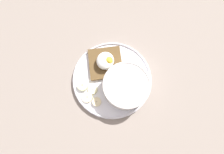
{
  "coord_description": "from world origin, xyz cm",
  "views": [
    {
      "loc": [
        -14.04,
        -2.17,
        56.32
      ],
      "look_at": [
        0.0,
        0.0,
        5.0
      ],
      "focal_mm": 28.0,
      "sensor_mm": 36.0,
      "label": 1
    }
  ],
  "objects_px": {
    "poached_egg": "(106,61)",
    "banana_slice_front": "(93,90)",
    "banana_slice_left": "(97,102)",
    "toast_slice": "(105,63)",
    "banana_slice_back": "(83,86)",
    "banana_slice_right": "(87,97)",
    "oatmeal_bowl": "(126,87)"
  },
  "relations": [
    {
      "from": "poached_egg",
      "to": "banana_slice_left",
      "type": "height_order",
      "value": "poached_egg"
    },
    {
      "from": "oatmeal_bowl",
      "to": "banana_slice_front",
      "type": "relative_size",
      "value": 3.38
    },
    {
      "from": "poached_egg",
      "to": "banana_slice_left",
      "type": "relative_size",
      "value": 1.83
    },
    {
      "from": "toast_slice",
      "to": "banana_slice_front",
      "type": "distance_m",
      "value": 0.09
    },
    {
      "from": "oatmeal_bowl",
      "to": "banana_slice_left",
      "type": "height_order",
      "value": "oatmeal_bowl"
    },
    {
      "from": "banana_slice_back",
      "to": "banana_slice_right",
      "type": "xyz_separation_m",
      "value": [
        -0.03,
        -0.02,
        -0.0
      ]
    },
    {
      "from": "oatmeal_bowl",
      "to": "toast_slice",
      "type": "bearing_deg",
      "value": 45.71
    },
    {
      "from": "poached_egg",
      "to": "banana_slice_right",
      "type": "height_order",
      "value": "poached_egg"
    },
    {
      "from": "banana_slice_left",
      "to": "banana_slice_right",
      "type": "distance_m",
      "value": 0.03
    },
    {
      "from": "poached_egg",
      "to": "banana_slice_right",
      "type": "xyz_separation_m",
      "value": [
        -0.12,
        0.04,
        -0.02
      ]
    },
    {
      "from": "banana_slice_front",
      "to": "banana_slice_left",
      "type": "relative_size",
      "value": 1.28
    },
    {
      "from": "toast_slice",
      "to": "banana_slice_front",
      "type": "relative_size",
      "value": 3.2
    },
    {
      "from": "poached_egg",
      "to": "banana_slice_back",
      "type": "distance_m",
      "value": 0.1
    },
    {
      "from": "poached_egg",
      "to": "banana_slice_left",
      "type": "xyz_separation_m",
      "value": [
        -0.13,
        0.01,
        -0.02
      ]
    },
    {
      "from": "toast_slice",
      "to": "banana_slice_left",
      "type": "xyz_separation_m",
      "value": [
        -0.13,
        0.01,
        -0.0
      ]
    },
    {
      "from": "toast_slice",
      "to": "banana_slice_front",
      "type": "bearing_deg",
      "value": 164.7
    },
    {
      "from": "poached_egg",
      "to": "banana_slice_back",
      "type": "height_order",
      "value": "poached_egg"
    },
    {
      "from": "oatmeal_bowl",
      "to": "poached_egg",
      "type": "bearing_deg",
      "value": 45.16
    },
    {
      "from": "banana_slice_back",
      "to": "banana_slice_right",
      "type": "relative_size",
      "value": 0.85
    },
    {
      "from": "banana_slice_front",
      "to": "banana_slice_left",
      "type": "bearing_deg",
      "value": -152.41
    },
    {
      "from": "banana_slice_right",
      "to": "banana_slice_front",
      "type": "bearing_deg",
      "value": -25.37
    },
    {
      "from": "poached_egg",
      "to": "banana_slice_front",
      "type": "relative_size",
      "value": 1.43
    },
    {
      "from": "banana_slice_back",
      "to": "banana_slice_right",
      "type": "height_order",
      "value": "banana_slice_back"
    },
    {
      "from": "oatmeal_bowl",
      "to": "banana_slice_front",
      "type": "bearing_deg",
      "value": 100.72
    },
    {
      "from": "toast_slice",
      "to": "oatmeal_bowl",
      "type": "bearing_deg",
      "value": -134.29
    },
    {
      "from": "oatmeal_bowl",
      "to": "banana_slice_back",
      "type": "bearing_deg",
      "value": 95.05
    },
    {
      "from": "oatmeal_bowl",
      "to": "toast_slice",
      "type": "relative_size",
      "value": 1.06
    },
    {
      "from": "banana_slice_front",
      "to": "banana_slice_right",
      "type": "height_order",
      "value": "banana_slice_right"
    },
    {
      "from": "oatmeal_bowl",
      "to": "banana_slice_back",
      "type": "height_order",
      "value": "oatmeal_bowl"
    },
    {
      "from": "banana_slice_left",
      "to": "banana_slice_right",
      "type": "height_order",
      "value": "same"
    },
    {
      "from": "poached_egg",
      "to": "banana_slice_front",
      "type": "distance_m",
      "value": 0.1
    },
    {
      "from": "banana_slice_front",
      "to": "banana_slice_back",
      "type": "bearing_deg",
      "value": 77.81
    }
  ]
}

